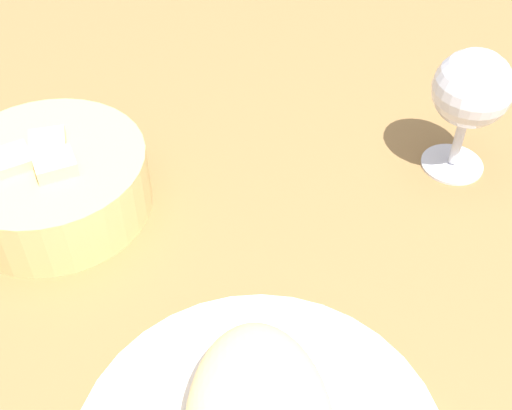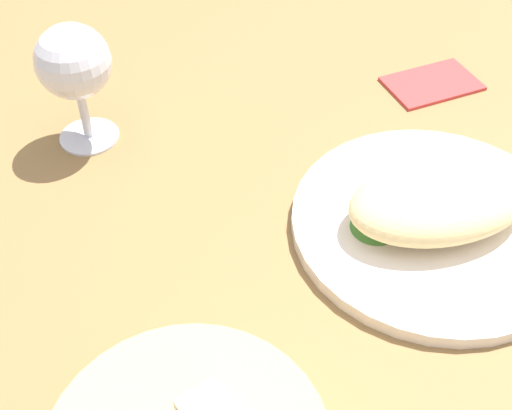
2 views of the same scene
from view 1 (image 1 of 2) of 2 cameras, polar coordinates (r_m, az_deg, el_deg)
The scene contains 4 objects.
ground_plane at distance 57.46cm, azimuth 0.89°, elevation -11.47°, with size 140.00×140.00×2.00cm, color olive.
lettuce_garnish at distance 52.16cm, azimuth 1.22°, elevation -13.81°, with size 4.72×4.72×1.68cm, color #448430.
bread_basket at distance 67.07cm, azimuth -16.90°, elevation 1.96°, with size 18.96×18.96×7.67cm.
wine_glass_near at distance 68.63cm, azimuth 18.41°, elevation 9.12°, with size 7.82×7.82×13.74cm.
Camera 1 is at (-32.11, 0.45, 46.65)cm, focal length 46.46 mm.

